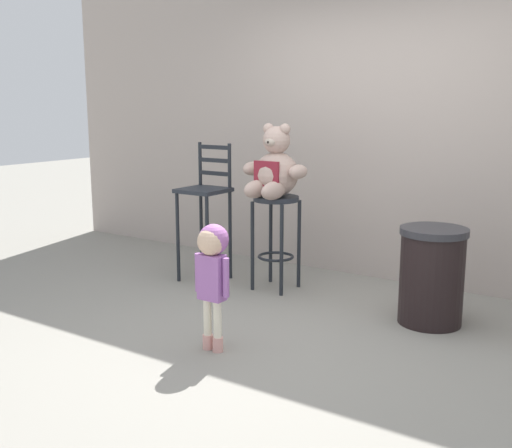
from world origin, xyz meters
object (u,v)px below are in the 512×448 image
bar_stool_with_teddy (276,223)px  bar_chair_empty (205,201)px  trash_bin (432,276)px  teddy_bear (274,170)px  child_walking (212,260)px

bar_stool_with_teddy → bar_chair_empty: bar_chair_empty is taller
bar_stool_with_teddy → trash_bin: bearing=-4.1°
bar_stool_with_teddy → teddy_bear: teddy_bear is taller
child_walking → trash_bin: size_ratio=1.17×
teddy_bear → child_walking: size_ratio=0.73×
teddy_bear → bar_chair_empty: 0.75m
child_walking → trash_bin: 1.64m
bar_stool_with_teddy → trash_bin: bar_stool_with_teddy is taller
child_walking → bar_chair_empty: size_ratio=0.68×
trash_bin → bar_stool_with_teddy: bearing=175.9°
teddy_bear → trash_bin: size_ratio=0.86×
bar_chair_empty → teddy_bear: bearing=6.2°
bar_stool_with_teddy → child_walking: 1.43m
bar_stool_with_teddy → bar_chair_empty: (-0.68, -0.10, 0.15)m
bar_stool_with_teddy → teddy_bear: size_ratio=1.33×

